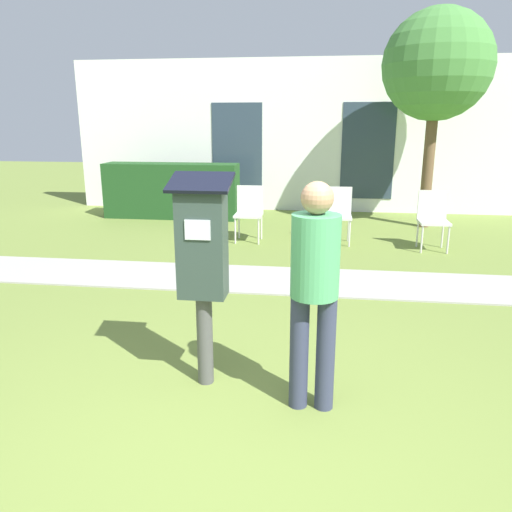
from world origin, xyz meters
name	(u,v)px	position (x,y,z in m)	size (l,w,h in m)	color
ground_plane	(233,443)	(0.00, 0.00, 0.00)	(40.00, 40.00, 0.00)	olive
sidewalk	(280,280)	(0.00, 3.28, 0.01)	(12.00, 1.10, 0.02)	#A3A099
building_facade	(302,136)	(0.00, 8.44, 1.60)	(10.00, 0.26, 3.20)	white
parking_meter	(202,254)	(-0.34, 0.72, 1.02)	(0.44, 0.31, 1.59)	#4C4C4C
person_standing	(315,281)	(0.46, 0.49, 0.93)	(0.32, 0.32, 1.58)	#333851
outdoor_chair_left	(249,209)	(-0.70, 5.40, 0.53)	(0.44, 0.44, 0.90)	silver
outdoor_chair_middle	(338,210)	(0.74, 5.43, 0.53)	(0.44, 0.44, 0.90)	silver
outdoor_chair_right	(433,215)	(2.19, 5.20, 0.53)	(0.44, 0.44, 0.90)	silver
hedge_row	(172,191)	(-2.56, 7.17, 0.55)	(2.71, 0.60, 1.10)	#1E471E
tree	(437,66)	(2.38, 6.92, 2.84)	(1.90, 1.90, 3.82)	brown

